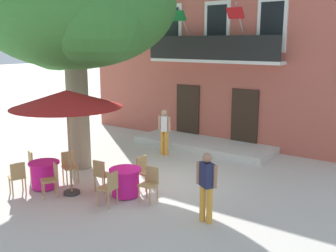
{
  "coord_description": "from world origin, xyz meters",
  "views": [
    {
      "loc": [
        6.65,
        -8.81,
        4.07
      ],
      "look_at": [
        -0.82,
        1.64,
        1.3
      ],
      "focal_mm": 41.81,
      "sensor_mm": 36.0,
      "label": 1
    }
  ],
  "objects": [
    {
      "name": "ground_plane",
      "position": [
        0.0,
        0.0,
        0.0
      ],
      "size": [
        120.0,
        120.0,
        0.0
      ],
      "primitive_type": "plane",
      "color": "beige"
    },
    {
      "name": "building_facade",
      "position": [
        -0.86,
        6.99,
        3.75
      ],
      "size": [
        13.0,
        5.09,
        7.5
      ],
      "color": "#BC5B4C",
      "rests_on": "ground"
    },
    {
      "name": "entrance_step_platform",
      "position": [
        -0.86,
        4.08,
        0.12
      ],
      "size": [
        5.52,
        1.85,
        0.25
      ],
      "primitive_type": "cube",
      "color": "silver",
      "rests_on": "ground"
    },
    {
      "name": "plane_tree",
      "position": [
        -3.03,
        -0.34,
        5.05
      ],
      "size": [
        6.72,
        5.9,
        7.16
      ],
      "color": "#7F755B",
      "rests_on": "ground"
    },
    {
      "name": "cafe_table_near_tree",
      "position": [
        -0.05,
        -1.4,
        0.39
      ],
      "size": [
        0.86,
        0.86,
        0.76
      ],
      "color": "#DB1984",
      "rests_on": "ground"
    },
    {
      "name": "cafe_chair_near_tree_0",
      "position": [
        0.09,
        -2.14,
        0.53
      ],
      "size": [
        0.43,
        0.43,
        0.91
      ],
      "color": "tan",
      "rests_on": "ground"
    },
    {
      "name": "cafe_chair_near_tree_1",
      "position": [
        0.7,
        -1.29,
        0.53
      ],
      "size": [
        0.42,
        0.42,
        0.91
      ],
      "color": "tan",
      "rests_on": "ground"
    },
    {
      "name": "cafe_chair_near_tree_2",
      "position": [
        -0.01,
        -0.65,
        0.53
      ],
      "size": [
        0.46,
        0.46,
        0.91
      ],
      "color": "tan",
      "rests_on": "ground"
    },
    {
      "name": "cafe_chair_near_tree_3",
      "position": [
        -0.79,
        -1.55,
        0.53
      ],
      "size": [
        0.44,
        0.44,
        0.91
      ],
      "color": "tan",
      "rests_on": "ground"
    },
    {
      "name": "cafe_table_middle",
      "position": [
        -2.31,
        -2.28,
        0.39
      ],
      "size": [
        0.86,
        0.86,
        0.76
      ],
      "color": "#DB1984",
      "rests_on": "ground"
    },
    {
      "name": "cafe_chair_middle_0",
      "position": [
        -2.11,
        -1.56,
        0.53
      ],
      "size": [
        0.52,
        0.52,
        0.91
      ],
      "color": "tan",
      "rests_on": "ground"
    },
    {
      "name": "cafe_chair_middle_1",
      "position": [
        -3.03,
        -2.08,
        0.53
      ],
      "size": [
        0.52,
        0.52,
        0.91
      ],
      "color": "tan",
      "rests_on": "ground"
    },
    {
      "name": "cafe_chair_middle_2",
      "position": [
        -2.5,
        -3.01,
        0.53
      ],
      "size": [
        0.52,
        0.52,
        0.91
      ],
      "color": "tan",
      "rests_on": "ground"
    },
    {
      "name": "cafe_chair_middle_3",
      "position": [
        -1.61,
        -2.57,
        0.53
      ],
      "size": [
        0.54,
        0.54,
        0.91
      ],
      "color": "tan",
      "rests_on": "ground"
    },
    {
      "name": "cafe_umbrella",
      "position": [
        -1.33,
        -2.16,
        2.61
      ],
      "size": [
        2.9,
        2.9,
        2.85
      ],
      "color": "#997A56",
      "rests_on": "ground"
    },
    {
      "name": "pedestrian_near_entrance",
      "position": [
        -1.49,
        2.36,
        0.96
      ],
      "size": [
        0.53,
        0.4,
        1.7
      ],
      "color": "gold",
      "rests_on": "ground"
    },
    {
      "name": "pedestrian_mid_plaza",
      "position": [
        2.5,
        -1.51,
        0.94
      ],
      "size": [
        0.53,
        0.36,
        1.66
      ],
      "color": "gold",
      "rests_on": "ground"
    }
  ]
}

